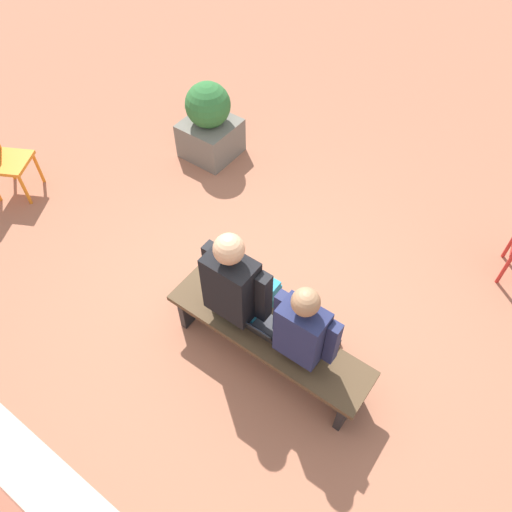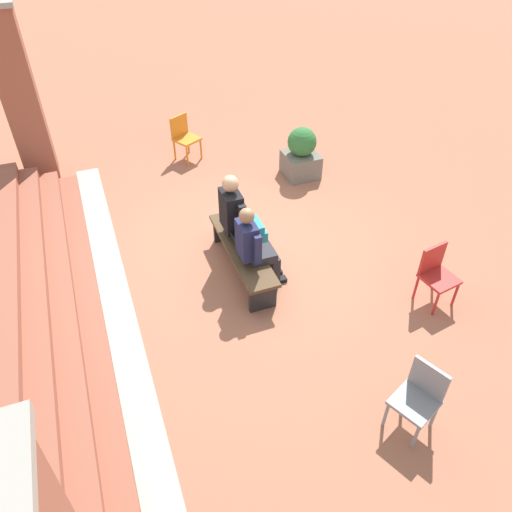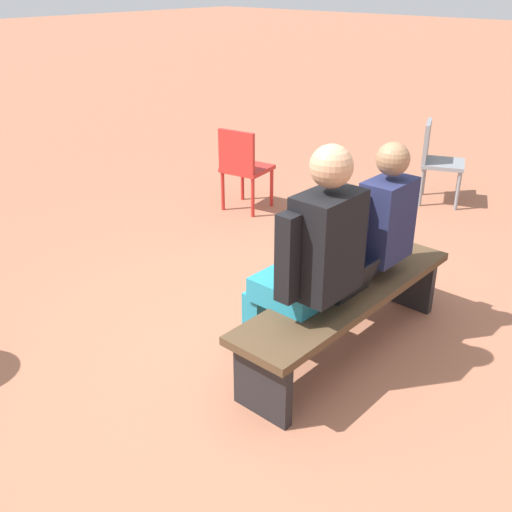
# 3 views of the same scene
# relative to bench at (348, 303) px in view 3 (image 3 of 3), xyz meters

# --- Properties ---
(ground_plane) EXTENTS (60.00, 60.00, 0.00)m
(ground_plane) POSITION_rel_bench_xyz_m (0.37, -0.19, -0.35)
(ground_plane) COLOR #9E6047
(bench) EXTENTS (1.80, 0.44, 0.45)m
(bench) POSITION_rel_bench_xyz_m (0.00, 0.00, 0.00)
(bench) COLOR #4C3823
(bench) RESTS_ON ground
(person_student) EXTENTS (0.52, 0.66, 1.31)m
(person_student) POSITION_rel_bench_xyz_m (-0.32, -0.07, 0.35)
(person_student) COLOR #232328
(person_student) RESTS_ON ground
(person_adult) EXTENTS (0.59, 0.75, 1.43)m
(person_adult) POSITION_rel_bench_xyz_m (0.32, -0.07, 0.40)
(person_adult) COLOR teal
(person_adult) RESTS_ON ground
(laptop) EXTENTS (0.32, 0.29, 0.21)m
(laptop) POSITION_rel_bench_xyz_m (0.05, 0.01, 0.15)
(laptop) COLOR black
(laptop) RESTS_ON bench
(plastic_chair_foreground) EXTENTS (0.48, 0.48, 0.84)m
(plastic_chair_foreground) POSITION_rel_bench_xyz_m (-1.41, -2.20, 0.13)
(plastic_chair_foreground) COLOR red
(plastic_chair_foreground) RESTS_ON ground
(plastic_chair_mid_courtyard) EXTENTS (0.55, 0.55, 0.84)m
(plastic_chair_mid_courtyard) POSITION_rel_bench_xyz_m (-2.94, -0.90, 0.13)
(plastic_chair_mid_courtyard) COLOR gray
(plastic_chair_mid_courtyard) RESTS_ON ground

